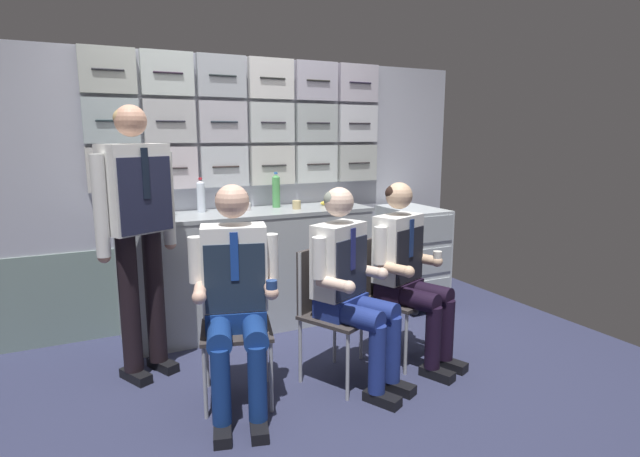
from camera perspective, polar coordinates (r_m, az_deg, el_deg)
ground at (r=3.35m, az=-1.12°, el=-17.17°), size 4.80×4.80×0.04m
galley_bulkhead at (r=4.26m, az=-8.88°, el=5.16°), size 4.20×0.14×2.15m
galley_counter at (r=4.11m, az=-7.91°, el=-4.58°), size 2.01×0.53×0.94m
service_trolley at (r=4.66m, az=10.31°, el=-2.77°), size 0.40×0.65×0.89m
folding_chair_left at (r=3.07m, az=-9.51°, el=-9.05°), size 0.49×0.49×0.84m
crew_member_left at (r=2.86m, az=-9.52°, el=-6.65°), size 0.52×0.67×1.27m
folding_chair_right at (r=3.22m, az=0.97°, el=-7.98°), size 0.53×0.53×0.84m
crew_member_right at (r=3.08m, az=3.40°, el=-5.81°), size 0.55×0.66×1.23m
folding_chair_by_counter at (r=3.56m, az=7.59°, el=-6.22°), size 0.52×0.52×0.84m
crew_member_by_counter at (r=3.44m, az=9.90°, el=-4.22°), size 0.53×0.66×1.23m
crew_member_standing at (r=3.32m, az=-19.89°, el=1.07°), size 0.50×0.38×1.71m
water_bottle_short at (r=4.04m, az=-13.27°, el=3.60°), size 0.06×0.06×0.27m
sparkling_bottle_green at (r=3.87m, az=-19.42°, el=2.89°), size 0.07×0.07×0.25m
water_bottle_clear at (r=3.89m, az=-16.81°, el=3.11°), size 0.08×0.08×0.26m
water_bottle_blue_cap at (r=4.20m, az=-4.97°, el=4.26°), size 0.06×0.06×0.29m
espresso_cup_small at (r=4.08m, az=-8.34°, el=2.49°), size 0.07×0.07×0.06m
coffee_cup_white at (r=4.01m, az=-18.63°, el=2.13°), size 0.07×0.07×0.09m
paper_cup_blue at (r=4.11m, az=-2.65°, el=2.72°), size 0.07×0.07×0.07m
snack_banana at (r=4.35m, az=0.79°, el=2.94°), size 0.17×0.10×0.04m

